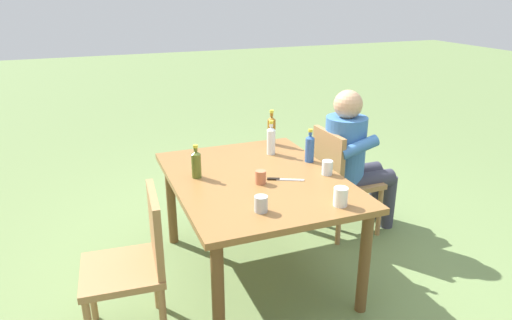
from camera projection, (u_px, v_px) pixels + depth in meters
ground_plane at (256, 271)px, 3.30m from camera, size 24.00×24.00×0.00m
dining_table at (256, 189)px, 3.08m from camera, size 1.41×1.08×0.73m
chair_near_right at (340, 176)px, 3.69m from camera, size 0.45×0.45×0.87m
chair_far_left at (136, 259)px, 2.56m from camera, size 0.47×0.47×0.87m
person_in_white_shirt at (353, 155)px, 3.67m from camera, size 0.47×0.61×1.18m
bottle_blue at (310, 148)px, 3.28m from camera, size 0.06×0.06×0.24m
bottle_clear at (271, 140)px, 3.43m from camera, size 0.06×0.06×0.26m
bottle_olive at (196, 164)px, 3.01m from camera, size 0.06×0.06×0.22m
bottle_amber at (271, 130)px, 3.65m from camera, size 0.06×0.06×0.28m
cup_terracotta at (261, 177)px, 2.93m from camera, size 0.07×0.07×0.09m
cup_steel at (261, 204)px, 2.56m from camera, size 0.08×0.08×0.09m
cup_white at (341, 197)px, 2.63m from camera, size 0.08×0.08×0.11m
cup_glass at (327, 168)px, 3.07m from camera, size 0.07×0.07×0.10m
table_knife at (283, 179)px, 3.00m from camera, size 0.12×0.23×0.01m
backpack_by_far_side at (252, 182)px, 4.28m from camera, size 0.32×0.22×0.43m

